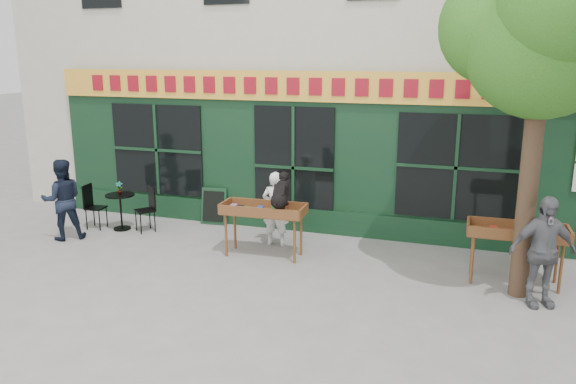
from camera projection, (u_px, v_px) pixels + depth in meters
name	position (u px, v px, depth m)	size (l,w,h in m)	color
ground	(252.00, 268.00, 9.73)	(80.00, 80.00, 0.00)	slate
street_tree	(549.00, 17.00, 7.73)	(3.05, 2.90, 5.60)	#382619
book_cart_center	(263.00, 213.00, 10.16)	(1.52, 0.68, 0.99)	brown
dog	(281.00, 190.00, 9.89)	(0.34, 0.60, 0.60)	black
woman	(276.00, 209.00, 10.78)	(0.53, 0.35, 1.45)	white
book_cart_right	(517.00, 235.00, 8.90)	(1.51, 0.65, 0.99)	brown
man_right	(542.00, 252.00, 8.12)	(0.97, 0.41, 1.66)	#58595D
bistro_table	(121.00, 205.00, 11.78)	(0.60, 0.60, 0.76)	black
bistro_chair_left	(92.00, 203.00, 11.88)	(0.41, 0.40, 0.95)	black
bistro_chair_right	(149.00, 205.00, 11.70)	(0.51, 0.51, 0.95)	black
potted_plant	(119.00, 188.00, 11.70)	(0.15, 0.10, 0.28)	gray
man_left	(62.00, 200.00, 11.11)	(0.79, 0.62, 1.63)	black
chalkboard	(213.00, 206.00, 12.21)	(0.58, 0.25, 0.79)	black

